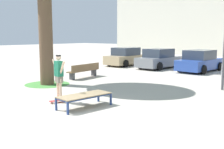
{
  "coord_description": "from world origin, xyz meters",
  "views": [
    {
      "loc": [
        6.46,
        -5.59,
        2.49
      ],
      "look_at": [
        -0.22,
        2.47,
        1.0
      ],
      "focal_mm": 44.08,
      "sensor_mm": 36.0,
      "label": 1
    }
  ],
  "objects_px": {
    "car_grey": "(159,59)",
    "car_tan": "(127,57)",
    "park_bench": "(84,70)",
    "car_blue": "(200,62)",
    "skateboard": "(60,100)",
    "skater": "(59,74)",
    "skate_box": "(84,96)"
  },
  "relations": [
    {
      "from": "car_grey",
      "to": "car_blue",
      "type": "distance_m",
      "value": 3.16
    },
    {
      "from": "car_tan",
      "to": "skateboard",
      "type": "bearing_deg",
      "value": -64.15
    },
    {
      "from": "car_tan",
      "to": "car_blue",
      "type": "relative_size",
      "value": 0.98
    },
    {
      "from": "car_grey",
      "to": "car_tan",
      "type": "bearing_deg",
      "value": 179.22
    },
    {
      "from": "skate_box",
      "to": "car_tan",
      "type": "distance_m",
      "value": 13.94
    },
    {
      "from": "park_bench",
      "to": "car_tan",
      "type": "bearing_deg",
      "value": 107.05
    },
    {
      "from": "park_bench",
      "to": "car_blue",
      "type": "bearing_deg",
      "value": 60.47
    },
    {
      "from": "car_blue",
      "to": "park_bench",
      "type": "height_order",
      "value": "car_blue"
    },
    {
      "from": "car_tan",
      "to": "car_grey",
      "type": "height_order",
      "value": "same"
    },
    {
      "from": "skateboard",
      "to": "park_bench",
      "type": "xyz_separation_m",
      "value": [
        -3.64,
        4.88,
        0.37
      ]
    },
    {
      "from": "car_blue",
      "to": "car_tan",
      "type": "bearing_deg",
      "value": -179.12
    },
    {
      "from": "skater",
      "to": "car_blue",
      "type": "distance_m",
      "value": 12.17
    },
    {
      "from": "car_tan",
      "to": "park_bench",
      "type": "bearing_deg",
      "value": -72.95
    },
    {
      "from": "skate_box",
      "to": "car_grey",
      "type": "relative_size",
      "value": 0.46
    },
    {
      "from": "car_grey",
      "to": "car_blue",
      "type": "height_order",
      "value": "same"
    },
    {
      "from": "car_grey",
      "to": "park_bench",
      "type": "xyz_separation_m",
      "value": [
        -0.96,
        -7.13,
        -0.24
      ]
    },
    {
      "from": "car_tan",
      "to": "car_grey",
      "type": "bearing_deg",
      "value": -0.78
    },
    {
      "from": "car_tan",
      "to": "car_grey",
      "type": "distance_m",
      "value": 3.16
    },
    {
      "from": "skate_box",
      "to": "park_bench",
      "type": "height_order",
      "value": "park_bench"
    },
    {
      "from": "car_grey",
      "to": "skater",
      "type": "bearing_deg",
      "value": -77.41
    },
    {
      "from": "skater",
      "to": "park_bench",
      "type": "distance_m",
      "value": 6.12
    },
    {
      "from": "skater",
      "to": "car_grey",
      "type": "distance_m",
      "value": 12.31
    },
    {
      "from": "skate_box",
      "to": "car_blue",
      "type": "bearing_deg",
      "value": 93.71
    },
    {
      "from": "car_blue",
      "to": "skate_box",
      "type": "bearing_deg",
      "value": -86.29
    },
    {
      "from": "car_tan",
      "to": "park_bench",
      "type": "relative_size",
      "value": 1.74
    },
    {
      "from": "car_grey",
      "to": "park_bench",
      "type": "distance_m",
      "value": 7.2
    },
    {
      "from": "skate_box",
      "to": "skater",
      "type": "xyz_separation_m",
      "value": [
        -1.26,
        -0.06,
        0.66
      ]
    },
    {
      "from": "skate_box",
      "to": "car_grey",
      "type": "bearing_deg",
      "value": 108.27
    },
    {
      "from": "car_grey",
      "to": "car_blue",
      "type": "relative_size",
      "value": 1.0
    },
    {
      "from": "car_tan",
      "to": "car_blue",
      "type": "bearing_deg",
      "value": 0.88
    },
    {
      "from": "skateboard",
      "to": "car_tan",
      "type": "relative_size",
      "value": 0.2
    },
    {
      "from": "car_tan",
      "to": "park_bench",
      "type": "height_order",
      "value": "car_tan"
    }
  ]
}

